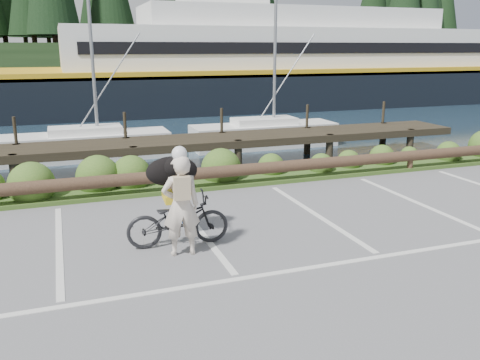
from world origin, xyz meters
The scene contains 7 objects.
ground centered at (0.00, 0.00, 0.00)m, with size 72.00×72.00×0.00m, color #5E5E61.
harbor_backdrop centered at (0.39, 78.47, 0.00)m, with size 170.00×160.00×30.00m.
vegetation_strip centered at (0.00, 5.30, 0.05)m, with size 34.00×1.60×0.10m, color #3D5B21.
log_rail centered at (0.00, 4.60, 0.00)m, with size 32.00×0.30×0.60m, color #443021, non-canonical shape.
bicycle centered at (-0.56, 1.28, 0.48)m, with size 0.64×1.83×0.96m, color black.
cyclist centered at (-0.59, 0.86, 0.88)m, with size 0.64×0.42×1.76m, color beige.
dog centered at (-0.52, 1.87, 1.24)m, with size 0.97×0.48×0.56m, color black.
Camera 1 is at (-2.39, -7.18, 3.47)m, focal length 38.00 mm.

